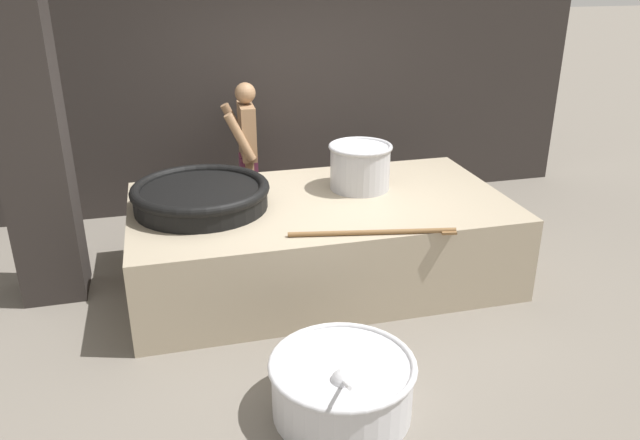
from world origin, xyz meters
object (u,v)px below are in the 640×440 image
(giant_wok_near, at_px, (201,195))
(stock_pot, at_px, (360,166))
(prep_bowl_vegetables, at_px, (342,384))
(cook, at_px, (247,150))

(giant_wok_near, distance_m, stock_pot, 1.52)
(prep_bowl_vegetables, bearing_deg, cook, 91.75)
(prep_bowl_vegetables, bearing_deg, stock_pot, 69.57)
(giant_wok_near, distance_m, cook, 1.51)
(cook, bearing_deg, giant_wok_near, 68.38)
(giant_wok_near, distance_m, prep_bowl_vegetables, 2.22)
(giant_wok_near, height_order, cook, cook)
(giant_wok_near, height_order, stock_pot, stock_pot)
(giant_wok_near, xyz_separation_m, cook, (0.61, 1.38, -0.03))
(stock_pot, height_order, cook, cook)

